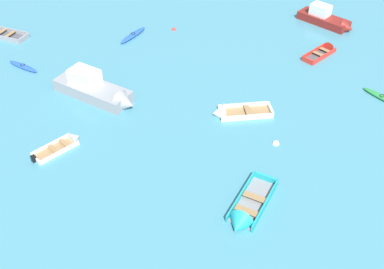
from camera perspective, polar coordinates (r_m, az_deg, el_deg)
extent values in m
cube|color=#4C4C51|center=(46.13, -21.22, 10.95)|extent=(3.58, 2.50, 0.11)
cube|color=gray|center=(45.62, -21.83, 10.71)|extent=(3.24, 1.41, 0.45)
cube|color=gray|center=(46.50, -20.72, 11.54)|extent=(3.24, 1.41, 0.45)
cube|color=gray|center=(44.95, -19.58, 10.85)|extent=(0.66, 1.34, 0.45)
cube|color=#937047|center=(45.90, -21.13, 11.20)|extent=(0.82, 1.31, 0.03)
cube|color=#937047|center=(46.57, -22.08, 11.35)|extent=(0.82, 1.31, 0.03)
cube|color=gray|center=(27.39, 7.31, -8.13)|extent=(2.99, 4.02, 0.12)
cube|color=teal|center=(27.12, 8.80, -8.38)|extent=(1.91, 3.58, 0.48)
cube|color=teal|center=(27.42, 5.89, -7.36)|extent=(1.91, 3.58, 0.48)
cube|color=teal|center=(28.59, 8.84, -5.24)|extent=(1.36, 0.80, 0.48)
cone|color=teal|center=(25.93, 5.60, -10.85)|extent=(1.68, 1.46, 1.42)
cube|color=#937047|center=(27.32, 7.52, -7.45)|extent=(1.37, 0.98, 0.03)
cube|color=#937047|center=(26.57, 6.57, -9.08)|extent=(1.37, 0.98, 0.03)
ellipsoid|color=blue|center=(40.88, -19.69, 7.74)|extent=(2.90, 2.07, 0.28)
torus|color=black|center=(40.82, -19.72, 7.88)|extent=(0.52, 0.52, 0.06)
cube|color=#99754C|center=(33.68, 6.40, 2.58)|extent=(3.65, 1.77, 0.10)
cube|color=white|center=(33.04, 6.67, 2.05)|extent=(3.64, 0.56, 0.41)
cube|color=white|center=(34.15, 6.17, 3.49)|extent=(3.64, 0.56, 0.41)
cube|color=white|center=(34.02, 9.43, 2.99)|extent=(0.32, 1.40, 0.41)
cone|color=white|center=(33.24, 3.21, 2.59)|extent=(1.01, 1.46, 1.36)
cube|color=#937047|center=(33.58, 6.75, 2.92)|extent=(0.54, 1.31, 0.03)
cube|color=maroon|center=(47.00, 15.55, 13.16)|extent=(4.65, 4.52, 0.72)
cone|color=maroon|center=(46.01, 18.24, 12.07)|extent=(1.66, 1.68, 1.40)
cube|color=white|center=(46.85, 15.22, 14.30)|extent=(2.09, 2.06, 0.99)
cube|color=black|center=(46.45, 16.09, 14.19)|extent=(0.88, 0.93, 0.43)
ellipsoid|color=#288C3D|center=(37.60, 21.88, 4.19)|extent=(2.38, 2.78, 0.28)
torus|color=black|center=(37.53, 21.93, 4.35)|extent=(0.54, 0.54, 0.06)
cube|color=#4C4C51|center=(41.59, 15.03, 9.18)|extent=(2.98, 2.89, 0.11)
cube|color=red|center=(41.76, 14.45, 9.67)|extent=(2.42, 2.30, 0.42)
cube|color=red|center=(41.28, 15.68, 9.07)|extent=(2.42, 2.30, 0.42)
cube|color=red|center=(40.29, 13.73, 8.64)|extent=(0.82, 0.85, 0.42)
cone|color=red|center=(42.81, 16.39, 10.11)|extent=(1.26, 1.27, 1.05)
cube|color=#937047|center=(41.34, 14.95, 9.40)|extent=(0.92, 0.94, 0.03)
cube|color=#937047|center=(42.07, 15.70, 9.80)|extent=(0.92, 0.94, 0.03)
cube|color=gray|center=(35.80, -11.86, 5.18)|extent=(6.20, 4.86, 0.91)
cone|color=gray|center=(33.98, -7.90, 3.73)|extent=(1.91, 2.07, 1.69)
cube|color=white|center=(35.62, -12.81, 6.79)|extent=(2.61, 2.37, 1.12)
cube|color=black|center=(34.91, -11.68, 6.68)|extent=(0.87, 1.26, 0.49)
ellipsoid|color=blue|center=(43.45, -7.12, 11.80)|extent=(2.30, 3.31, 0.32)
torus|color=black|center=(43.39, -7.13, 11.96)|extent=(0.59, 0.59, 0.07)
cube|color=#99754C|center=(31.68, -16.09, -1.78)|extent=(2.67, 2.65, 0.08)
cube|color=white|center=(32.00, -16.63, -1.16)|extent=(2.08, 2.06, 0.31)
cube|color=white|center=(31.22, -15.61, -2.11)|extent=(2.08, 2.06, 0.31)
cube|color=white|center=(31.21, -18.33, -2.81)|extent=(0.83, 0.84, 0.31)
cone|color=white|center=(32.09, -13.90, -0.40)|extent=(1.20, 1.21, 1.05)
cube|color=#937047|center=(31.53, -16.37, -1.67)|extent=(0.90, 0.91, 0.03)
cube|color=#937047|center=(31.79, -15.11, -0.99)|extent=(0.90, 0.91, 0.03)
cube|color=black|center=(31.11, -18.55, -2.77)|extent=(0.39, 0.39, 0.43)
sphere|color=red|center=(44.42, -2.19, 12.49)|extent=(0.41, 0.41, 0.41)
sphere|color=silver|center=(31.44, 10.06, -1.11)|extent=(0.46, 0.46, 0.46)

